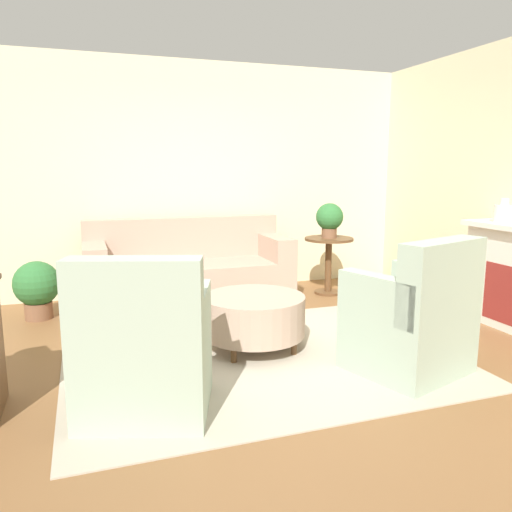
% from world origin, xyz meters
% --- Properties ---
extents(ground_plane, '(16.00, 16.00, 0.00)m').
position_xyz_m(ground_plane, '(0.00, 0.00, 0.00)').
color(ground_plane, brown).
extents(wall_back, '(8.94, 0.12, 2.80)m').
position_xyz_m(wall_back, '(0.00, 2.53, 1.40)').
color(wall_back, beige).
rests_on(wall_back, ground_plane).
extents(rug, '(3.06, 2.34, 0.01)m').
position_xyz_m(rug, '(0.00, 0.00, 0.01)').
color(rug, '#B2A893').
rests_on(rug, ground_plane).
extents(couch, '(2.28, 0.86, 0.96)m').
position_xyz_m(couch, '(-0.20, 1.90, 0.35)').
color(couch, tan).
rests_on(couch, ground_plane).
extents(armchair_left, '(0.96, 0.93, 1.03)m').
position_xyz_m(armchair_left, '(-0.99, -0.63, 0.41)').
color(armchair_left, '#9EB29E').
rests_on(armchair_left, rug).
extents(armchair_right, '(0.96, 0.93, 1.03)m').
position_xyz_m(armchair_right, '(0.99, -0.63, 0.41)').
color(armchair_right, '#9EB29E').
rests_on(armchair_right, rug).
extents(ottoman_table, '(0.87, 0.87, 0.46)m').
position_xyz_m(ottoman_table, '(0.03, 0.24, 0.30)').
color(ottoman_table, tan).
rests_on(ottoman_table, rug).
extents(side_table, '(0.59, 0.59, 0.69)m').
position_xyz_m(side_table, '(1.50, 1.74, 0.48)').
color(side_table, brown).
rests_on(side_table, ground_plane).
extents(vase_mantel_near, '(0.18, 0.18, 0.23)m').
position_xyz_m(vase_mantel_near, '(2.56, 0.16, 1.10)').
color(vase_mantel_near, silver).
rests_on(vase_mantel_near, fireplace).
extents(potted_plant_on_side_table, '(0.33, 0.33, 0.42)m').
position_xyz_m(potted_plant_on_side_table, '(1.50, 1.74, 0.93)').
color(potted_plant_on_side_table, brown).
rests_on(potted_plant_on_side_table, side_table).
extents(potted_plant_floor, '(0.46, 0.46, 0.60)m').
position_xyz_m(potted_plant_floor, '(-1.79, 1.79, 0.34)').
color(potted_plant_floor, brown).
rests_on(potted_plant_floor, ground_plane).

